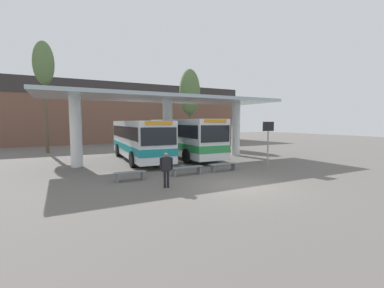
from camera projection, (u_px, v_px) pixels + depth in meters
The scene contains 12 objects.
ground_plane at pixel (241, 186), 12.08m from camera, with size 100.00×100.00×0.00m, color #605B56.
townhouse_backdrop at pixel (119, 108), 36.11m from camera, with size 40.00×0.58×8.59m.
station_canopy at pixel (168, 106), 19.87m from camera, with size 18.11×5.73×4.94m.
transit_bus_left_bay at pixel (139, 138), 20.22m from camera, with size 3.01×10.46×3.09m.
transit_bus_center_bay at pixel (184, 136), 21.77m from camera, with size 2.73×10.11×3.22m.
waiting_bench_near_pillar at pixel (223, 165), 15.75m from camera, with size 1.91×0.44×0.46m.
waiting_bench_mid_platform at pixel (187, 169), 14.61m from camera, with size 1.96×0.44×0.46m.
waiting_bench_far_platform at pixel (130, 174), 13.13m from camera, with size 1.59×0.44×0.46m.
info_sign_platform at pixel (268, 135), 16.57m from camera, with size 0.90×0.09×3.03m.
pedestrian_waiting at pixel (166, 166), 11.69m from camera, with size 0.59×0.36×1.61m.
poplar_tree_behind_left at pixel (44, 65), 24.18m from camera, with size 1.87×1.87×10.61m.
poplar_tree_behind_right at pixel (190, 93), 32.60m from camera, with size 2.65×2.65×9.70m.
Camera 1 is at (-7.49, -9.49, 3.01)m, focal length 24.00 mm.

